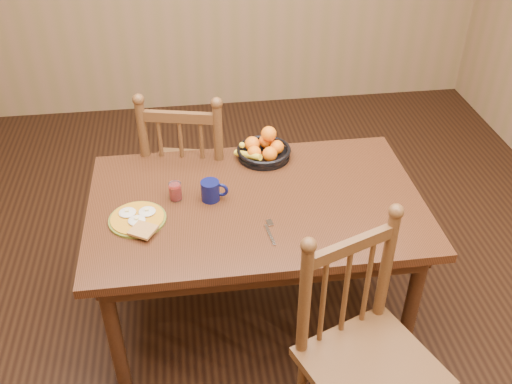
{
  "coord_description": "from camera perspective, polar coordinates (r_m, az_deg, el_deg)",
  "views": [
    {
      "loc": [
        -0.29,
        -2.17,
        2.39
      ],
      "look_at": [
        0.0,
        0.0,
        0.8
      ],
      "focal_mm": 40.0,
      "sensor_mm": 36.0,
      "label": 1
    }
  ],
  "objects": [
    {
      "name": "chair_far",
      "position": [
        3.35,
        -6.54,
        1.79
      ],
      "size": [
        0.58,
        0.57,
        1.08
      ],
      "rotation": [
        0.0,
        0.0,
        2.91
      ],
      "color": "#462915",
      "rests_on": "ground"
    },
    {
      "name": "juice_glass",
      "position": [
        2.75,
        -8.06,
        0.04
      ],
      "size": [
        0.06,
        0.06,
        0.09
      ],
      "color": "silver",
      "rests_on": "dining_table"
    },
    {
      "name": "fork",
      "position": [
        2.56,
        1.4,
        -3.88
      ],
      "size": [
        0.04,
        0.18,
        0.0
      ],
      "rotation": [
        0.0,
        0.0,
        0.13
      ],
      "color": "silver",
      "rests_on": "dining_table"
    },
    {
      "name": "room",
      "position": [
        2.43,
        -0.0,
        10.56
      ],
      "size": [
        4.52,
        5.02,
        2.72
      ],
      "color": "black",
      "rests_on": "ground"
    },
    {
      "name": "coffee_mug",
      "position": [
        2.73,
        -4.5,
        0.16
      ],
      "size": [
        0.13,
        0.09,
        0.1
      ],
      "color": "#0B0E3C",
      "rests_on": "dining_table"
    },
    {
      "name": "fruit_bowl",
      "position": [
        3.04,
        0.77,
        4.3
      ],
      "size": [
        0.29,
        0.29,
        0.17
      ],
      "color": "black",
      "rests_on": "dining_table"
    },
    {
      "name": "breakfast_plate",
      "position": [
        2.66,
        -11.74,
        -2.65
      ],
      "size": [
        0.26,
        0.31,
        0.04
      ],
      "color": "#59601E",
      "rests_on": "dining_table"
    },
    {
      "name": "chair_near",
      "position": [
        2.41,
        10.85,
        -15.81
      ],
      "size": [
        0.62,
        0.61,
        1.07
      ],
      "rotation": [
        0.0,
        0.0,
        0.38
      ],
      "color": "#462915",
      "rests_on": "ground"
    },
    {
      "name": "dining_table",
      "position": [
        2.79,
        -0.0,
        -2.24
      ],
      "size": [
        1.6,
        1.0,
        0.75
      ],
      "color": "black",
      "rests_on": "ground"
    },
    {
      "name": "spoon",
      "position": [
        2.73,
        -10.69,
        -1.63
      ],
      "size": [
        0.04,
        0.16,
        0.01
      ],
      "rotation": [
        0.0,
        0.0,
        -0.07
      ],
      "color": "silver",
      "rests_on": "dining_table"
    }
  ]
}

